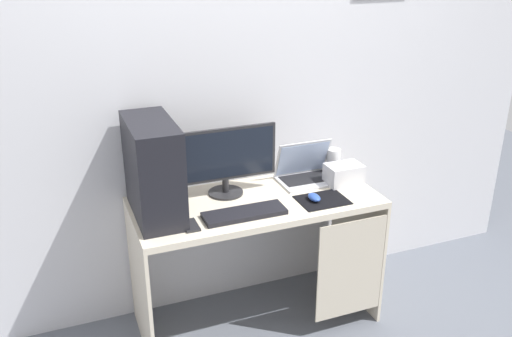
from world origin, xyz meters
TOP-DOWN VIEW (x-y plane):
  - ground_plane at (0.00, 0.00)m, footprint 8.00×8.00m
  - wall_back at (0.00, 0.33)m, footprint 4.00×0.05m
  - desk at (0.02, -0.01)m, footprint 1.31×0.58m
  - pc_tower at (-0.53, 0.03)m, footprint 0.22×0.48m
  - monitor at (-0.13, 0.12)m, footprint 0.56×0.19m
  - laptop at (0.36, 0.14)m, footprint 0.33×0.24m
  - speaker at (0.56, 0.17)m, footprint 0.08×0.08m
  - projector at (0.54, 0.01)m, footprint 0.20×0.14m
  - keyboard at (-0.12, -0.15)m, footprint 0.42×0.14m
  - mousepad at (0.32, -0.14)m, footprint 0.26×0.20m
  - mouse_left at (0.28, -0.13)m, footprint 0.06×0.10m
  - cell_phone at (-0.40, -0.16)m, footprint 0.07×0.13m

SIDE VIEW (x-z plane):
  - ground_plane at x=0.00m, z-range 0.00..0.00m
  - desk at x=0.02m, z-range 0.22..0.98m
  - mousepad at x=0.32m, z-range 0.77..0.77m
  - cell_phone at x=-0.40m, z-range 0.77..0.78m
  - keyboard at x=-0.12m, z-range 0.77..0.79m
  - mouse_left at x=0.28m, z-range 0.77..0.81m
  - laptop at x=0.36m, z-range 0.70..0.93m
  - projector at x=0.54m, z-range 0.77..0.88m
  - speaker at x=0.56m, z-range 0.77..0.92m
  - monitor at x=-0.13m, z-range 0.78..1.16m
  - pc_tower at x=-0.53m, z-range 0.77..1.25m
  - wall_back at x=0.00m, z-range 0.00..2.60m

